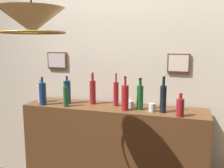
# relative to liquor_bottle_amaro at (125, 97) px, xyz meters

# --- Properties ---
(panelled_rear_partition) EXTENTS (3.52, 0.15, 2.79)m
(panelled_rear_partition) POSITION_rel_liquor_bottle_amaro_xyz_m (-0.15, 0.39, 0.26)
(panelled_rear_partition) COLOR beige
(panelled_rear_partition) RESTS_ON ground
(bar_shelf_unit) EXTENTS (1.92, 0.42, 1.08)m
(bar_shelf_unit) POSITION_rel_liquor_bottle_amaro_xyz_m (-0.15, 0.10, -0.67)
(bar_shelf_unit) COLOR brown
(bar_shelf_unit) RESTS_ON ground
(liquor_bottle_amaro) EXTENTS (0.07, 0.07, 0.34)m
(liquor_bottle_amaro) POSITION_rel_liquor_bottle_amaro_xyz_m (0.00, 0.00, 0.00)
(liquor_bottle_amaro) COLOR #A71D20
(liquor_bottle_amaro) RESTS_ON bar_shelf_unit
(liquor_bottle_mezcal) EXTENTS (0.07, 0.07, 0.26)m
(liquor_bottle_mezcal) POSITION_rel_liquor_bottle_amaro_xyz_m (-0.99, 0.06, -0.03)
(liquor_bottle_mezcal) COLOR silver
(liquor_bottle_mezcal) RESTS_ON bar_shelf_unit
(liquor_bottle_vermouth) EXTENTS (0.06, 0.06, 0.35)m
(liquor_bottle_vermouth) POSITION_rel_liquor_bottle_amaro_xyz_m (-0.14, 0.15, 0.00)
(liquor_bottle_vermouth) COLOR maroon
(liquor_bottle_vermouth) RESTS_ON bar_shelf_unit
(liquor_bottle_port) EXTENTS (0.07, 0.07, 0.32)m
(liquor_bottle_port) POSITION_rel_liquor_bottle_amaro_xyz_m (0.13, 0.08, -0.00)
(liquor_bottle_port) COLOR #175622
(liquor_bottle_port) RESTS_ON bar_shelf_unit
(liquor_bottle_rum) EXTENTS (0.08, 0.08, 0.31)m
(liquor_bottle_rum) POSITION_rel_liquor_bottle_amaro_xyz_m (-0.68, 0.09, -0.00)
(liquor_bottle_rum) COLOR navy
(liquor_bottle_rum) RESTS_ON bar_shelf_unit
(liquor_bottle_scotch) EXTENTS (0.06, 0.06, 0.36)m
(liquor_bottle_scotch) POSITION_rel_liquor_bottle_amaro_xyz_m (0.37, 0.03, 0.01)
(liquor_bottle_scotch) COLOR black
(liquor_bottle_scotch) RESTS_ON bar_shelf_unit
(liquor_bottle_tequila) EXTENTS (0.07, 0.07, 0.22)m
(liquor_bottle_tequila) POSITION_rel_liquor_bottle_amaro_xyz_m (0.53, -0.06, -0.04)
(liquor_bottle_tequila) COLOR maroon
(liquor_bottle_tequila) RESTS_ON bar_shelf_unit
(liquor_bottle_vodka) EXTENTS (0.07, 0.07, 0.35)m
(liquor_bottle_vodka) POSITION_rel_liquor_bottle_amaro_xyz_m (-0.40, 0.16, 0.01)
(liquor_bottle_vodka) COLOR maroon
(liquor_bottle_vodka) RESTS_ON bar_shelf_unit
(liquor_bottle_rye) EXTENTS (0.05, 0.05, 0.26)m
(liquor_bottle_rye) POSITION_rel_liquor_bottle_amaro_xyz_m (-0.63, -0.04, -0.02)
(liquor_bottle_rye) COLOR #1B5727
(liquor_bottle_rye) RESTS_ON bar_shelf_unit
(liquor_bottle_gin) EXTENTS (0.07, 0.07, 0.30)m
(liquor_bottle_gin) POSITION_rel_liquor_bottle_amaro_xyz_m (-0.90, -0.04, -0.01)
(liquor_bottle_gin) COLOR navy
(liquor_bottle_gin) RESTS_ON bar_shelf_unit
(glass_tumbler_rocks) EXTENTS (0.07, 0.07, 0.07)m
(glass_tumbler_rocks) POSITION_rel_liquor_bottle_amaro_xyz_m (-0.01, 0.20, -0.10)
(glass_tumbler_rocks) COLOR silver
(glass_tumbler_rocks) RESTS_ON bar_shelf_unit
(glass_tumbler_highball) EXTENTS (0.07, 0.07, 0.08)m
(glass_tumbler_highball) POSITION_rel_liquor_bottle_amaro_xyz_m (0.26, 0.03, -0.09)
(glass_tumbler_highball) COLOR silver
(glass_tumbler_highball) RESTS_ON bar_shelf_unit
(glass_tumbler_shot) EXTENTS (0.06, 0.06, 0.07)m
(glass_tumbler_shot) POSITION_rel_liquor_bottle_amaro_xyz_m (0.03, 0.11, -0.10)
(glass_tumbler_shot) COLOR silver
(glass_tumbler_shot) RESTS_ON bar_shelf_unit
(pendant_lamp) EXTENTS (0.47, 0.47, 0.49)m
(pendant_lamp) POSITION_rel_liquor_bottle_amaro_xyz_m (-0.49, -0.78, 0.68)
(pendant_lamp) COLOR beige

